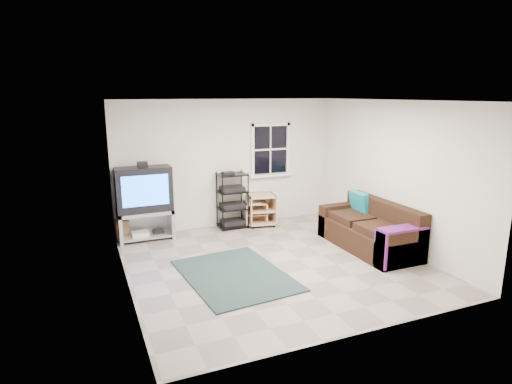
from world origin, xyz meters
name	(u,v)px	position (x,y,z in m)	size (l,w,h in m)	color
room	(270,153)	(0.95, 2.27, 1.48)	(4.60, 4.62, 4.60)	gray
tv_unit	(144,197)	(-1.74, 2.02, 0.82)	(1.01, 0.51, 1.49)	#A7A7B0
av_rack	(232,204)	(0.01, 2.07, 0.51)	(0.58, 0.42, 1.17)	black
side_table_left	(261,208)	(0.64, 2.05, 0.35)	(0.64, 0.64, 0.65)	#D6AD84
side_table_right	(255,211)	(0.51, 2.08, 0.29)	(0.53, 0.53, 0.52)	#D6AD84
sofa	(370,231)	(1.87, -0.02, 0.32)	(0.88, 2.00, 0.91)	black
shag_rug	(235,275)	(-0.77, -0.22, 0.01)	(1.42, 1.95, 0.02)	black
paper_bag	(122,230)	(-2.17, 2.17, 0.18)	(0.26, 0.16, 0.36)	olive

